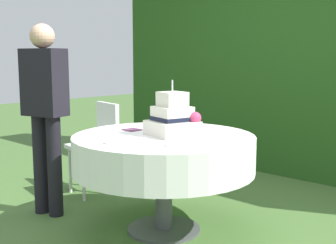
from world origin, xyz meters
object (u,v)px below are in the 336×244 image
(serving_plate_near, at_px, (171,145))
(napkin_stack, at_px, (132,130))
(wedding_cake, at_px, (173,119))
(standing_person, at_px, (45,106))
(serving_plate_far, at_px, (114,142))
(garden_chair, at_px, (99,139))
(cake_table, at_px, (164,153))

(serving_plate_near, height_order, napkin_stack, serving_plate_near)
(wedding_cake, distance_m, standing_person, 1.12)
(wedding_cake, bearing_deg, serving_plate_far, -99.18)
(serving_plate_near, distance_m, garden_chair, 1.57)
(serving_plate_near, bearing_deg, napkin_stack, 158.94)
(serving_plate_near, xyz_separation_m, serving_plate_far, (-0.35, -0.20, 0.00))
(cake_table, relative_size, serving_plate_near, 13.54)
(cake_table, xyz_separation_m, garden_chair, (-1.14, 0.27, -0.07))
(wedding_cake, relative_size, serving_plate_far, 2.96)
(cake_table, height_order, serving_plate_far, serving_plate_far)
(napkin_stack, relative_size, garden_chair, 0.14)
(wedding_cake, distance_m, serving_plate_near, 0.43)
(wedding_cake, bearing_deg, garden_chair, 169.20)
(garden_chair, bearing_deg, wedding_cake, -10.80)
(cake_table, bearing_deg, serving_plate_far, -93.23)
(wedding_cake, bearing_deg, cake_table, -142.44)
(cake_table, bearing_deg, garden_chair, 166.64)
(cake_table, relative_size, napkin_stack, 11.10)
(garden_chair, height_order, standing_person, standing_person)
(garden_chair, bearing_deg, napkin_stack, -19.47)
(napkin_stack, distance_m, standing_person, 0.77)
(serving_plate_near, xyz_separation_m, napkin_stack, (-0.66, 0.26, -0.00))
(garden_chair, bearing_deg, serving_plate_near, -20.20)
(serving_plate_far, distance_m, napkin_stack, 0.55)
(serving_plate_near, bearing_deg, wedding_cake, 130.74)
(serving_plate_far, height_order, napkin_stack, serving_plate_far)
(wedding_cake, relative_size, standing_person, 0.26)
(garden_chair, distance_m, standing_person, 0.80)
(cake_table, distance_m, garden_chair, 1.17)
(garden_chair, xyz_separation_m, standing_person, (0.17, -0.68, 0.39))
(wedding_cake, bearing_deg, serving_plate_near, -49.26)
(serving_plate_near, relative_size, serving_plate_far, 0.72)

